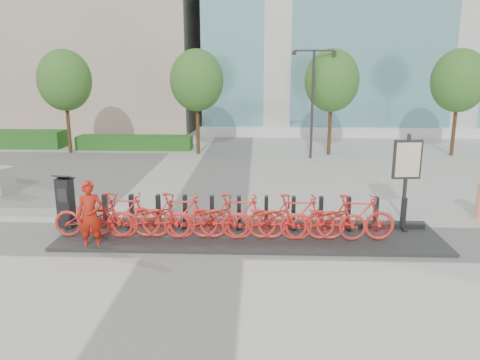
{
  "coord_description": "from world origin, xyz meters",
  "views": [
    {
      "loc": [
        1.48,
        -11.01,
        4.24
      ],
      "look_at": [
        1.0,
        1.5,
        1.2
      ],
      "focal_mm": 35.0,
      "sensor_mm": 36.0,
      "label": 1
    }
  ],
  "objects_px": {
    "kiosk": "(66,202)",
    "worker_red": "(90,216)",
    "bike_0": "(94,217)",
    "map_sign": "(407,163)"
  },
  "relations": [
    {
      "from": "kiosk",
      "to": "worker_red",
      "type": "distance_m",
      "value": 1.7
    },
    {
      "from": "bike_0",
      "to": "map_sign",
      "type": "relative_size",
      "value": 0.82
    },
    {
      "from": "kiosk",
      "to": "worker_red",
      "type": "bearing_deg",
      "value": -40.2
    },
    {
      "from": "bike_0",
      "to": "map_sign",
      "type": "height_order",
      "value": "map_sign"
    },
    {
      "from": "worker_red",
      "to": "map_sign",
      "type": "bearing_deg",
      "value": 7.82
    },
    {
      "from": "map_sign",
      "to": "kiosk",
      "type": "bearing_deg",
      "value": -176.83
    },
    {
      "from": "kiosk",
      "to": "bike_0",
      "type": "bearing_deg",
      "value": -25.13
    },
    {
      "from": "worker_red",
      "to": "map_sign",
      "type": "xyz_separation_m",
      "value": [
        8.11,
        2.68,
        0.77
      ]
    },
    {
      "from": "bike_0",
      "to": "worker_red",
      "type": "height_order",
      "value": "worker_red"
    },
    {
      "from": "map_sign",
      "to": "bike_0",
      "type": "bearing_deg",
      "value": -171.56
    }
  ]
}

